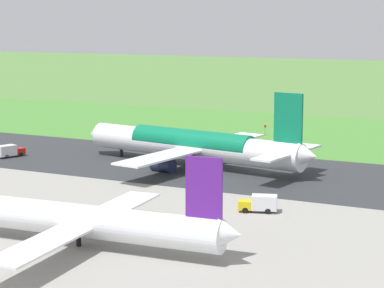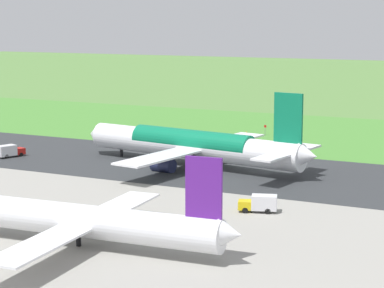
{
  "view_description": "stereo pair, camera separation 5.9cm",
  "coord_description": "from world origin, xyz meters",
  "px_view_note": "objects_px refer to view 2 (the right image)",
  "views": [
    {
      "loc": [
        -49.43,
        129.94,
        28.87
      ],
      "look_at": [
        14.43,
        0.0,
        4.5
      ],
      "focal_mm": 69.7,
      "sensor_mm": 36.0,
      "label": 1
    },
    {
      "loc": [
        -49.48,
        129.92,
        28.87
      ],
      "look_at": [
        14.43,
        0.0,
        4.5
      ],
      "focal_mm": 69.7,
      "sensor_mm": 36.0,
      "label": 2
    }
  ],
  "objects_px": {
    "traffic_cone_orange": "(246,132)",
    "airliner_parked_mid": "(80,220)",
    "service_truck_fuel": "(260,203)",
    "airliner_main": "(194,145)",
    "service_truck_baggage": "(10,151)",
    "no_stopping_sign": "(265,129)"
  },
  "relations": [
    {
      "from": "service_truck_baggage",
      "to": "traffic_cone_orange",
      "type": "xyz_separation_m",
      "value": [
        -32.21,
        -53.23,
        -1.13
      ]
    },
    {
      "from": "service_truck_baggage",
      "to": "airliner_parked_mid",
      "type": "bearing_deg",
      "value": 137.34
    },
    {
      "from": "airliner_parked_mid",
      "to": "traffic_cone_orange",
      "type": "xyz_separation_m",
      "value": [
        16.97,
        -98.57,
        -3.25
      ]
    },
    {
      "from": "airliner_main",
      "to": "service_truck_baggage",
      "type": "bearing_deg",
      "value": 11.82
    },
    {
      "from": "service_truck_baggage",
      "to": "no_stopping_sign",
      "type": "distance_m",
      "value": 64.53
    },
    {
      "from": "service_truck_fuel",
      "to": "airliner_main",
      "type": "bearing_deg",
      "value": -48.16
    },
    {
      "from": "service_truck_fuel",
      "to": "no_stopping_sign",
      "type": "height_order",
      "value": "service_truck_fuel"
    },
    {
      "from": "airliner_parked_mid",
      "to": "no_stopping_sign",
      "type": "relative_size",
      "value": 17.4
    },
    {
      "from": "airliner_main",
      "to": "no_stopping_sign",
      "type": "distance_m",
      "value": 44.36
    },
    {
      "from": "no_stopping_sign",
      "to": "traffic_cone_orange",
      "type": "height_order",
      "value": "no_stopping_sign"
    },
    {
      "from": "airliner_main",
      "to": "airliner_parked_mid",
      "type": "bearing_deg",
      "value": 100.57
    },
    {
      "from": "no_stopping_sign",
      "to": "service_truck_baggage",
      "type": "bearing_deg",
      "value": 54.36
    },
    {
      "from": "traffic_cone_orange",
      "to": "airliner_parked_mid",
      "type": "bearing_deg",
      "value": 99.77
    },
    {
      "from": "airliner_main",
      "to": "no_stopping_sign",
      "type": "xyz_separation_m",
      "value": [
        1.6,
        -44.24,
        -2.84
      ]
    },
    {
      "from": "traffic_cone_orange",
      "to": "service_truck_fuel",
      "type": "bearing_deg",
      "value": 113.5
    },
    {
      "from": "airliner_main",
      "to": "airliner_parked_mid",
      "type": "distance_m",
      "value": 54.47
    },
    {
      "from": "airliner_main",
      "to": "traffic_cone_orange",
      "type": "bearing_deg",
      "value": -81.18
    },
    {
      "from": "service_truck_baggage",
      "to": "traffic_cone_orange",
      "type": "bearing_deg",
      "value": -121.18
    },
    {
      "from": "traffic_cone_orange",
      "to": "airliner_main",
      "type": "bearing_deg",
      "value": 98.82
    },
    {
      "from": "service_truck_baggage",
      "to": "traffic_cone_orange",
      "type": "height_order",
      "value": "service_truck_baggage"
    },
    {
      "from": "service_truck_baggage",
      "to": "no_stopping_sign",
      "type": "height_order",
      "value": "service_truck_baggage"
    },
    {
      "from": "service_truck_fuel",
      "to": "traffic_cone_orange",
      "type": "xyz_separation_m",
      "value": [
        31.45,
        -72.36,
        -1.13
      ]
    }
  ]
}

